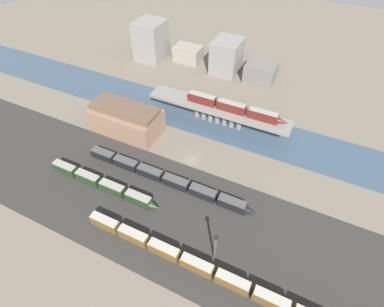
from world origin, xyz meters
The scene contains 14 objects.
ground_plane centered at (0.00, 0.00, 0.00)m, with size 400.00×400.00×0.00m, color #756B5B.
railbed_yard centered at (0.00, -24.00, 0.00)m, with size 280.00×42.00×0.01m, color #33302D.
river_water centered at (0.00, 25.08, 0.00)m, with size 320.00×22.29×0.01m, color #3D5166.
bridge centered at (0.00, 25.08, 6.09)m, with size 60.44×9.00×7.72m.
train_on_bridge centered at (6.87, 25.08, 9.73)m, with size 41.68×2.69×4.10m.
train_yard_near centered at (25.52, -36.59, 1.98)m, with size 84.45×2.71×4.02m.
train_yard_mid centered at (-21.28, -24.89, 2.02)m, with size 42.98×2.83×4.11m.
train_yard_far centered at (-3.41, -13.11, 1.68)m, with size 63.75×3.18×3.43m.
warehouse_building centered at (-31.19, 4.45, 5.61)m, with size 27.58×14.87×11.80m.
signal_tower centered at (22.40, -31.55, 6.07)m, with size 1.00×0.73×11.80m.
city_block_far_left centered at (-54.29, 62.12, 10.11)m, with size 14.59×15.88×20.22m, color gray.
city_block_left centered at (-34.99, 68.03, 4.07)m, with size 14.49×9.85×8.13m, color gray.
city_block_center centered at (-12.32, 66.81, 8.32)m, with size 13.34×15.93×16.64m, color gray.
city_block_right centered at (6.43, 66.38, 4.49)m, with size 14.64×13.92×8.97m, color slate.
Camera 1 is at (33.77, -69.45, 80.92)m, focal length 28.00 mm.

